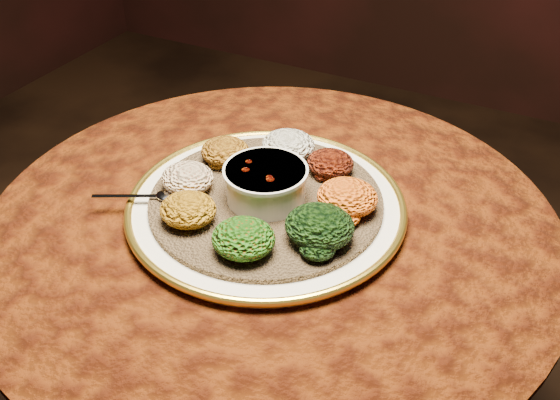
% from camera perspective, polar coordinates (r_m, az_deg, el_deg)
% --- Properties ---
extents(table, '(0.96, 0.96, 0.73)m').
position_cam_1_polar(table, '(1.17, -0.70, -8.38)').
color(table, black).
rests_on(table, ground).
extents(platter, '(0.59, 0.59, 0.02)m').
position_cam_1_polar(platter, '(1.05, -1.28, -0.51)').
color(platter, white).
rests_on(platter, table).
extents(injera, '(0.48, 0.48, 0.01)m').
position_cam_1_polar(injera, '(1.04, -1.29, -0.03)').
color(injera, brown).
rests_on(injera, platter).
extents(stew_bowl, '(0.14, 0.14, 0.06)m').
position_cam_1_polar(stew_bowl, '(1.02, -1.32, 1.71)').
color(stew_bowl, silver).
rests_on(stew_bowl, injera).
extents(spoon, '(0.13, 0.08, 0.01)m').
position_cam_1_polar(spoon, '(1.05, -10.92, 0.37)').
color(spoon, silver).
rests_on(spoon, injera).
extents(portion_ayib, '(0.10, 0.09, 0.05)m').
position_cam_1_polar(portion_ayib, '(1.13, 0.76, 5.03)').
color(portion_ayib, silver).
rests_on(portion_ayib, injera).
extents(portion_kitfo, '(0.08, 0.08, 0.04)m').
position_cam_1_polar(portion_kitfo, '(1.09, 4.63, 3.40)').
color(portion_kitfo, black).
rests_on(portion_kitfo, injera).
extents(portion_tikil, '(0.10, 0.09, 0.05)m').
position_cam_1_polar(portion_tikil, '(1.01, 6.18, 0.27)').
color(portion_tikil, '#A35D0D').
rests_on(portion_tikil, injera).
extents(portion_gomen, '(0.11, 0.10, 0.05)m').
position_cam_1_polar(portion_gomen, '(0.94, 3.64, -2.41)').
color(portion_gomen, black).
rests_on(portion_gomen, injera).
extents(portion_mixveg, '(0.10, 0.09, 0.05)m').
position_cam_1_polar(portion_mixveg, '(0.92, -3.36, -3.52)').
color(portion_mixveg, '#8F3009').
rests_on(portion_mixveg, injera).
extents(portion_kik, '(0.09, 0.09, 0.04)m').
position_cam_1_polar(portion_kik, '(0.99, -8.41, -0.87)').
color(portion_kik, '#AD710F').
rests_on(portion_kik, injera).
extents(portion_timatim, '(0.09, 0.09, 0.04)m').
position_cam_1_polar(portion_timatim, '(1.06, -8.45, 2.00)').
color(portion_timatim, maroon).
rests_on(portion_timatim, injera).
extents(portion_shiro, '(0.09, 0.08, 0.04)m').
position_cam_1_polar(portion_shiro, '(1.12, -5.03, 4.47)').
color(portion_shiro, '#975E12').
rests_on(portion_shiro, injera).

